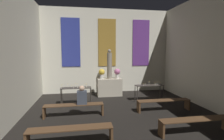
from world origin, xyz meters
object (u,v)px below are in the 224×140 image
at_px(statue, 109,65).
at_px(candle_rack_right, 149,87).
at_px(pew_back_left, 74,107).
at_px(pew_back_right, 164,103).
at_px(flower_vase_left, 102,73).
at_px(person_seated, 82,96).
at_px(candle_rack_left, 76,90).
at_px(pew_third_left, 71,132).
at_px(altar, 110,87).
at_px(pew_third_right, 195,123).
at_px(flower_vase_right, 117,73).

xyz_separation_m(statue, candle_rack_right, (1.75, -1.34, -1.01)).
xyz_separation_m(pew_back_left, pew_back_right, (3.56, 0.00, 0.00)).
relative_size(flower_vase_left, candle_rack_right, 0.40).
xyz_separation_m(pew_back_left, person_seated, (0.30, 0.00, 0.42)).
height_order(candle_rack_left, pew_third_left, candle_rack_left).
bearing_deg(person_seated, altar, 62.25).
height_order(candle_rack_left, pew_back_left, candle_rack_left).
bearing_deg(pew_back_right, flower_vase_left, 128.05).
relative_size(candle_rack_right, pew_third_right, 0.63).
height_order(altar, pew_back_right, altar).
height_order(flower_vase_right, candle_rack_right, flower_vase_right).
height_order(flower_vase_left, candle_rack_left, flower_vase_left).
bearing_deg(pew_back_right, pew_back_left, 180.00).
bearing_deg(candle_rack_right, statue, 142.61).
height_order(candle_rack_right, pew_back_right, candle_rack_right).
distance_m(altar, person_seated, 3.19).
xyz_separation_m(statue, pew_third_right, (1.78, -4.83, -1.35)).
relative_size(flower_vase_right, pew_third_left, 0.25).
xyz_separation_m(pew_third_left, pew_third_right, (3.56, 0.00, 0.00)).
relative_size(pew_back_left, pew_back_right, 1.00).
bearing_deg(flower_vase_right, pew_back_left, -128.05).
relative_size(statue, candle_rack_left, 1.16).
bearing_deg(pew_third_right, altar, 110.19).
relative_size(altar, pew_back_right, 0.60).
xyz_separation_m(flower_vase_left, pew_third_left, (-1.35, -4.83, -0.92)).
bearing_deg(pew_third_left, flower_vase_left, 74.37).
distance_m(pew_third_right, person_seated, 3.86).
bearing_deg(statue, flower_vase_left, 180.00).
height_order(altar, person_seated, person_seated).
bearing_deg(flower_vase_left, candle_rack_right, -31.58).
distance_m(altar, pew_third_right, 5.15).
height_order(flower_vase_right, person_seated, flower_vase_right).
bearing_deg(flower_vase_left, flower_vase_right, 0.00).
xyz_separation_m(flower_vase_left, candle_rack_left, (-1.32, -1.34, -0.58)).
relative_size(candle_rack_right, person_seated, 1.95).
relative_size(statue, pew_back_right, 0.73).
height_order(pew_third_right, pew_back_left, same).
distance_m(flower_vase_left, pew_third_left, 5.10).
relative_size(candle_rack_left, pew_back_right, 0.63).
bearing_deg(candle_rack_left, flower_vase_right, 31.66).
xyz_separation_m(candle_rack_right, person_seated, (-3.23, -1.48, 0.08)).
distance_m(candle_rack_left, candle_rack_right, 3.49).
relative_size(flower_vase_left, pew_third_right, 0.25).
distance_m(flower_vase_left, candle_rack_right, 2.62).
distance_m(flower_vase_right, candle_rack_left, 2.61).
height_order(candle_rack_right, pew_back_left, candle_rack_right).
height_order(statue, pew_third_right, statue).
relative_size(candle_rack_left, pew_third_left, 0.63).
relative_size(flower_vase_left, pew_back_left, 0.25).
xyz_separation_m(flower_vase_right, pew_third_left, (-2.20, -4.83, -0.92)).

